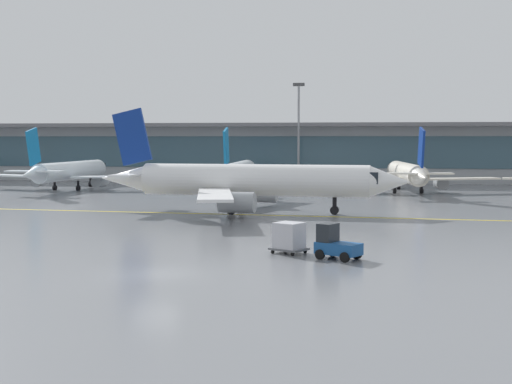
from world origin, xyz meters
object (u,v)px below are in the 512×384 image
Objects in this scene: baggage_tug at (335,244)px; apron_light_mast_1 at (299,129)px; gate_airplane_1 at (70,171)px; gate_airplane_2 at (238,172)px; gate_airplane_3 at (407,173)px; cargo_dolly_lead at (289,237)px; taxiing_regional_jet at (251,181)px.

baggage_tug is 0.19× the size of apron_light_mast_1.
gate_airplane_1 is 23.43m from gate_airplane_2.
gate_airplane_1 and gate_airplane_3 have the same top height.
gate_airplane_2 is at bearing -115.26° from apron_light_mast_1.
gate_airplane_1 is 1.00× the size of gate_airplane_2.
gate_airplane_2 is 54.24m from cargo_dolly_lead.
gate_airplane_1 is at bearing 155.92° from baggage_tug.
gate_airplane_1 is 64.72m from baggage_tug.
apron_light_mast_1 is (30.32, 17.38, 6.01)m from gate_airplane_1.
taxiing_regional_jet is (29.52, -26.43, 0.49)m from gate_airplane_1.
apron_light_mast_1 is (0.79, 43.81, 5.51)m from taxiing_regional_jet.
gate_airplane_3 is 9.85× the size of cargo_dolly_lead.
gate_airplane_1 is 39.63m from taxiing_regional_jet.
cargo_dolly_lead is at bearing -142.16° from gate_airplane_1.
baggage_tug is 3.37m from cargo_dolly_lead.
gate_airplane_2 is 22.74m from gate_airplane_3.
taxiing_regional_jet is (-16.48, -27.75, 0.49)m from gate_airplane_3.
cargo_dolly_lead is (6.12, -23.86, -2.00)m from taxiing_regional_jet.
gate_airplane_2 is 56.57m from baggage_tug.
gate_airplane_2 is at bearing 106.06° from taxiing_regional_jet.
gate_airplane_2 is 1.00× the size of gate_airplane_3.
gate_airplane_3 is (46.00, 1.31, 0.00)m from gate_airplane_1.
gate_airplane_2 is 1.63× the size of apron_light_mast_1.
gate_airplane_2 is 0.84× the size of taxiing_regional_jet.
gate_airplane_2 is at bearing 132.48° from cargo_dolly_lead.
apron_light_mast_1 is (7.02, 14.88, 6.01)m from gate_airplane_2.
gate_airplane_1 is at bearing -150.18° from apron_light_mast_1.
gate_airplane_2 is 8.71× the size of baggage_tug.
gate_airplane_2 is at bearing 135.00° from baggage_tug.
baggage_tug is at bearing -66.53° from taxiing_regional_jet.
gate_airplane_1 reaches higher than cargo_dolly_lead.
gate_airplane_1 is 0.84× the size of taxiing_regional_jet.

